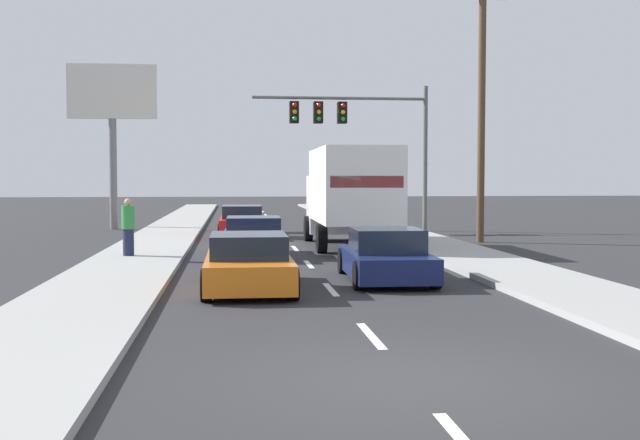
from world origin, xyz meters
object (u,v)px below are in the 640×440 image
(traffic_signal_mast, at_px, (346,122))
(roadside_billboard, at_px, (112,112))
(car_red, at_px, (242,223))
(pedestrian_near_corner, at_px, (128,227))
(car_orange, at_px, (248,264))
(box_truck, at_px, (350,191))
(car_blue, at_px, (254,238))
(car_navy, at_px, (386,257))
(utility_pole_mid, at_px, (481,109))

(traffic_signal_mast, bearing_deg, roadside_billboard, 165.16)
(car_red, distance_m, pedestrian_near_corner, 9.45)
(car_orange, bearing_deg, box_truck, 69.81)
(car_blue, distance_m, car_navy, 6.71)
(box_truck, relative_size, utility_pole_mid, 0.79)
(box_truck, bearing_deg, car_red, 124.92)
(box_truck, xyz_separation_m, pedestrian_near_corner, (-7.07, -3.54, -1.00))
(car_red, height_order, box_truck, box_truck)
(car_red, distance_m, roadside_billboard, 9.54)
(roadside_billboard, bearing_deg, car_blue, -65.60)
(car_blue, relative_size, car_orange, 0.97)
(car_red, height_order, car_navy, car_red)
(car_red, height_order, pedestrian_near_corner, pedestrian_near_corner)
(car_red, relative_size, car_orange, 1.07)
(car_orange, xyz_separation_m, car_navy, (3.22, 1.13, -0.01))
(pedestrian_near_corner, bearing_deg, box_truck, 26.61)
(pedestrian_near_corner, bearing_deg, roadside_billboard, 100.09)
(car_red, relative_size, pedestrian_near_corner, 2.71)
(utility_pole_mid, relative_size, pedestrian_near_corner, 5.79)
(utility_pole_mid, bearing_deg, box_truck, -162.32)
(car_blue, bearing_deg, car_red, 91.90)
(traffic_signal_mast, relative_size, pedestrian_near_corner, 4.74)
(car_orange, xyz_separation_m, utility_pole_mid, (8.89, 11.70, 4.42))
(car_orange, distance_m, car_navy, 3.41)
(box_truck, height_order, traffic_signal_mast, traffic_signal_mast)
(car_blue, height_order, utility_pole_mid, utility_pole_mid)
(car_orange, bearing_deg, car_blue, 87.71)
(car_red, xyz_separation_m, pedestrian_near_corner, (-3.40, -8.81, 0.38))
(traffic_signal_mast, height_order, utility_pole_mid, utility_pole_mid)
(traffic_signal_mast, distance_m, roadside_billboard, 11.05)
(car_orange, xyz_separation_m, box_truck, (3.69, 10.04, 1.41))
(car_blue, xyz_separation_m, roadside_billboard, (-6.23, 13.73, 4.96))
(traffic_signal_mast, height_order, roadside_billboard, roadside_billboard)
(car_red, bearing_deg, utility_pole_mid, -22.11)
(car_orange, height_order, car_navy, car_navy)
(car_blue, relative_size, roadside_billboard, 0.53)
(car_red, distance_m, car_orange, 15.31)
(car_red, height_order, roadside_billboard, roadside_billboard)
(utility_pole_mid, bearing_deg, roadside_billboard, 148.22)
(car_red, distance_m, car_navy, 14.54)
(traffic_signal_mast, bearing_deg, car_blue, -112.15)
(car_blue, xyz_separation_m, box_truck, (3.41, 2.88, 1.41))
(car_orange, relative_size, box_truck, 0.56)
(car_orange, height_order, box_truck, box_truck)
(car_navy, xyz_separation_m, pedestrian_near_corner, (-6.60, 5.37, 0.42))
(box_truck, xyz_separation_m, traffic_signal_mast, (1.03, 8.02, 2.97))
(car_orange, height_order, utility_pole_mid, utility_pole_mid)
(box_truck, relative_size, pedestrian_near_corner, 4.55)
(car_red, height_order, car_blue, car_red)
(box_truck, height_order, utility_pole_mid, utility_pole_mid)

